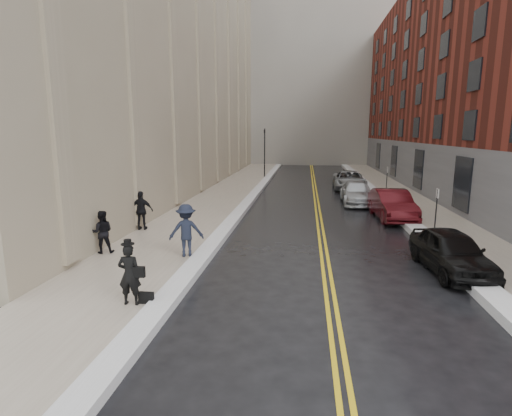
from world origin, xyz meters
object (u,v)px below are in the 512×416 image
(car_black, at_px, (451,251))
(car_silver_far, at_px, (349,180))
(pedestrian_c, at_px, (142,211))
(car_maroon, at_px, (392,205))
(pedestrian_b, at_px, (186,230))
(pedestrian_main, at_px, (130,274))
(pedestrian_a, at_px, (102,232))
(car_silver_near, at_px, (357,193))

(car_black, relative_size, car_silver_far, 0.78)
(pedestrian_c, bearing_deg, car_maroon, -164.55)
(car_silver_far, height_order, pedestrian_b, pedestrian_b)
(car_maroon, xyz_separation_m, pedestrian_c, (-12.77, -4.72, 0.27))
(car_black, xyz_separation_m, pedestrian_main, (-9.86, -4.26, 0.26))
(car_black, bearing_deg, pedestrian_c, 158.01)
(pedestrian_c, bearing_deg, pedestrian_a, 85.14)
(pedestrian_c, bearing_deg, car_silver_near, -144.94)
(pedestrian_b, bearing_deg, car_black, 162.76)
(car_silver_near, height_order, pedestrian_main, pedestrian_main)
(pedestrian_a, relative_size, pedestrian_b, 0.84)
(car_black, relative_size, pedestrian_b, 2.17)
(pedestrian_main, xyz_separation_m, pedestrian_a, (-3.14, 4.44, -0.02))
(pedestrian_b, distance_m, pedestrian_c, 5.12)
(car_black, relative_size, car_silver_near, 0.86)
(pedestrian_main, height_order, pedestrian_b, pedestrian_b)
(car_maroon, bearing_deg, pedestrian_main, -129.78)
(pedestrian_a, height_order, pedestrian_c, pedestrian_c)
(car_silver_far, xyz_separation_m, pedestrian_a, (-11.60, -20.40, 0.21))
(pedestrian_a, bearing_deg, car_silver_far, -141.34)
(car_silver_near, xyz_separation_m, pedestrian_a, (-11.42, -13.41, 0.26))
(car_maroon, height_order, car_silver_far, car_maroon)
(car_silver_near, distance_m, pedestrian_a, 17.62)
(car_silver_far, bearing_deg, pedestrian_b, -110.84)
(pedestrian_main, distance_m, pedestrian_a, 5.44)
(car_silver_near, xyz_separation_m, car_silver_far, (0.17, 6.99, 0.04))
(car_black, distance_m, pedestrian_c, 13.62)
(car_maroon, bearing_deg, car_silver_near, 102.25)
(car_silver_far, height_order, pedestrian_c, pedestrian_c)
(car_maroon, bearing_deg, car_silver_far, 92.37)
(pedestrian_a, relative_size, pedestrian_c, 0.89)
(car_black, height_order, car_silver_near, car_black)
(car_maroon, xyz_separation_m, pedestrian_main, (-9.63, -13.02, 0.19))
(car_silver_far, bearing_deg, car_maroon, -83.27)
(car_maroon, bearing_deg, pedestrian_b, -140.88)
(car_black, height_order, pedestrian_main, pedestrian_main)
(pedestrian_main, bearing_deg, car_maroon, -130.56)
(car_black, bearing_deg, pedestrian_b, 174.05)
(car_maroon, height_order, pedestrian_b, pedestrian_b)
(pedestrian_main, distance_m, pedestrian_b, 4.47)
(car_maroon, distance_m, pedestrian_c, 13.62)
(pedestrian_main, bearing_deg, car_silver_far, -112.87)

